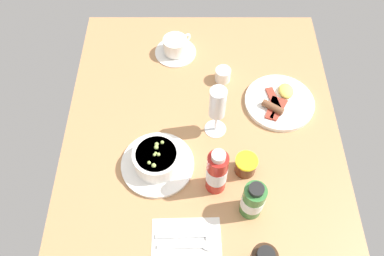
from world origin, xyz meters
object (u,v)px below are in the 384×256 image
(sauce_bottle_red, at_px, (217,172))
(breakfast_plate, at_px, (279,102))
(porridge_bowl, at_px, (157,160))
(sauce_bottle_green, at_px, (253,200))
(coffee_cup, at_px, (175,47))
(jam_jar, at_px, (246,165))
(creamer_jug, at_px, (223,74))
(cutlery_setting, at_px, (188,241))
(wine_glass, at_px, (217,105))

(sauce_bottle_red, height_order, breakfast_plate, sauce_bottle_red)
(porridge_bowl, bearing_deg, sauce_bottle_green, 62.36)
(coffee_cup, xyz_separation_m, jam_jar, (0.46, 0.21, 0.00))
(sauce_bottle_red, bearing_deg, coffee_cup, -166.42)
(porridge_bowl, distance_m, breakfast_plate, 0.44)
(creamer_jug, distance_m, sauce_bottle_green, 0.46)
(porridge_bowl, xyz_separation_m, coffee_cup, (-0.45, 0.04, -0.00))
(jam_jar, distance_m, breakfast_plate, 0.27)
(jam_jar, bearing_deg, cutlery_setting, -38.02)
(wine_glass, relative_size, sauce_bottle_red, 1.05)
(sauce_bottle_green, bearing_deg, sauce_bottle_red, -127.51)
(creamer_jug, bearing_deg, coffee_cup, -127.31)
(cutlery_setting, bearing_deg, breakfast_plate, 147.00)
(breakfast_plate, bearing_deg, wine_glass, -64.71)
(coffee_cup, bearing_deg, breakfast_plate, 56.42)
(jam_jar, height_order, sauce_bottle_red, sauce_bottle_red)
(cutlery_setting, relative_size, creamer_jug, 3.03)
(sauce_bottle_red, relative_size, breakfast_plate, 0.80)
(porridge_bowl, xyz_separation_m, jam_jar, (0.02, 0.25, -0.00))
(cutlery_setting, distance_m, sauce_bottle_green, 0.20)
(wine_glass, distance_m, sauce_bottle_green, 0.28)
(porridge_bowl, bearing_deg, breakfast_plate, 120.57)
(porridge_bowl, height_order, cutlery_setting, porridge_bowl)
(porridge_bowl, distance_m, sauce_bottle_red, 0.18)
(coffee_cup, bearing_deg, sauce_bottle_red, 13.58)
(cutlery_setting, relative_size, breakfast_plate, 0.83)
(creamer_jug, relative_size, jam_jar, 0.96)
(coffee_cup, height_order, jam_jar, coffee_cup)
(wine_glass, bearing_deg, porridge_bowl, -53.71)
(wine_glass, relative_size, sauce_bottle_green, 1.37)
(porridge_bowl, relative_size, creamer_jug, 3.49)
(cutlery_setting, distance_m, creamer_jug, 0.56)
(sauce_bottle_red, bearing_deg, sauce_bottle_green, 52.49)
(porridge_bowl, bearing_deg, wine_glass, 126.29)
(coffee_cup, height_order, wine_glass, wine_glass)
(sauce_bottle_red, bearing_deg, breakfast_plate, 143.35)
(creamer_jug, bearing_deg, sauce_bottle_red, -5.44)
(creamer_jug, relative_size, sauce_bottle_green, 0.45)
(breakfast_plate, bearing_deg, coffee_cup, -123.58)
(sauce_bottle_green, bearing_deg, cutlery_setting, -62.52)
(breakfast_plate, bearing_deg, cutlery_setting, -33.00)
(sauce_bottle_red, xyz_separation_m, breakfast_plate, (-0.29, 0.21, -0.07))
(porridge_bowl, xyz_separation_m, sauce_bottle_green, (0.13, 0.26, 0.03))
(jam_jar, relative_size, breakfast_plate, 0.28)
(coffee_cup, relative_size, creamer_jug, 2.38)
(jam_jar, xyz_separation_m, sauce_bottle_red, (0.05, -0.09, 0.05))
(cutlery_setting, bearing_deg, jam_jar, 141.98)
(creamer_jug, bearing_deg, cutlery_setting, -11.58)
(creamer_jug, relative_size, wine_glass, 0.33)
(creamer_jug, height_order, jam_jar, jam_jar)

